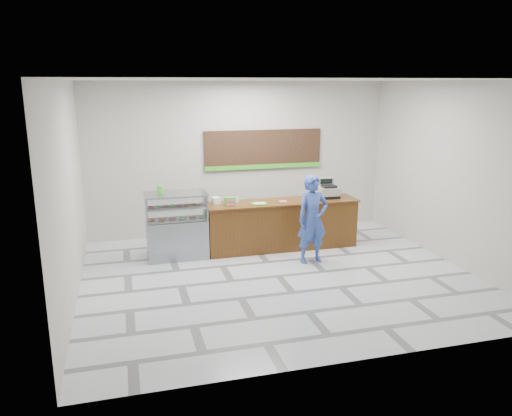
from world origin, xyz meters
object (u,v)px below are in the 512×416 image
object	(u,v)px
sales_counter	(282,225)
display_case	(177,225)
serving_tray	(259,204)
cash_register	(327,190)
customer	(313,219)

from	to	relation	value
sales_counter	display_case	xyz separation A→B (m)	(-2.22, -0.00, 0.16)
sales_counter	serving_tray	xyz separation A→B (m)	(-0.53, -0.12, 0.52)
cash_register	serving_tray	xyz separation A→B (m)	(-1.60, -0.22, -0.14)
cash_register	serving_tray	size ratio (longest dim) A/B	1.26
cash_register	customer	xyz separation A→B (m)	(-0.75, -1.07, -0.31)
cash_register	sales_counter	bearing A→B (deg)	-174.58
customer	serving_tray	bearing A→B (deg)	129.82
serving_tray	cash_register	bearing A→B (deg)	18.41
cash_register	serving_tray	bearing A→B (deg)	-172.03
cash_register	serving_tray	world-z (taller)	cash_register
display_case	customer	bearing A→B (deg)	-20.98
sales_counter	serving_tray	bearing A→B (deg)	-167.18
cash_register	customer	bearing A→B (deg)	-124.85
customer	sales_counter	bearing A→B (deg)	102.89
sales_counter	customer	bearing A→B (deg)	-72.02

